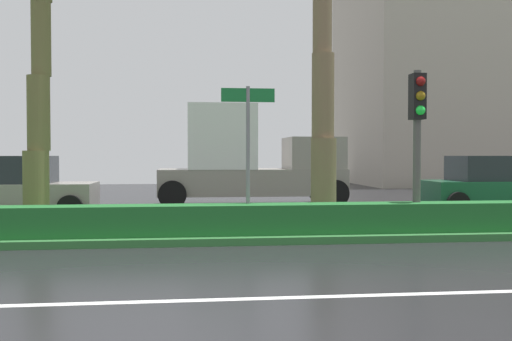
% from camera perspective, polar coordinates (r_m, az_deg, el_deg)
% --- Properties ---
extents(ground_plane, '(90.00, 42.00, 0.10)m').
position_cam_1_polar(ground_plane, '(13.95, -7.39, -5.85)').
color(ground_plane, black).
extents(near_lane_divider_stripe, '(81.00, 0.14, 0.01)m').
position_cam_1_polar(near_lane_divider_stripe, '(7.05, -8.22, -12.75)').
color(near_lane_divider_stripe, white).
rests_on(near_lane_divider_stripe, ground_plane).
extents(median_strip, '(85.50, 4.00, 0.15)m').
position_cam_1_polar(median_strip, '(12.94, -7.45, -5.87)').
color(median_strip, '#2D6B33').
rests_on(median_strip, ground_plane).
extents(median_hedge, '(76.50, 0.70, 0.60)m').
position_cam_1_polar(median_hedge, '(11.51, -7.57, -4.91)').
color(median_hedge, '#1E6028').
rests_on(median_hedge, median_strip).
extents(traffic_signal_median_right, '(0.28, 0.43, 3.37)m').
position_cam_1_polar(traffic_signal_median_right, '(12.51, 15.81, 4.83)').
color(traffic_signal_median_right, '#4C4C47').
rests_on(traffic_signal_median_right, median_strip).
extents(street_name_sign, '(1.10, 0.08, 3.00)m').
position_cam_1_polar(street_name_sign, '(11.73, -0.81, 3.19)').
color(street_name_sign, slate).
rests_on(street_name_sign, median_strip).
extents(car_in_traffic_leading, '(4.30, 2.02, 1.72)m').
position_cam_1_polar(car_in_traffic_leading, '(17.31, -22.98, -1.61)').
color(car_in_traffic_leading, gray).
rests_on(car_in_traffic_leading, ground_plane).
extents(box_truck_lead, '(6.40, 2.64, 3.46)m').
position_cam_1_polar(box_truck_lead, '(19.95, -0.69, 0.99)').
color(box_truck_lead, gray).
rests_on(box_truck_lead, ground_plane).
extents(car_in_traffic_second, '(4.30, 2.02, 1.72)m').
position_cam_1_polar(car_in_traffic_second, '(19.04, 22.63, -1.33)').
color(car_in_traffic_second, '#195133').
rests_on(car_in_traffic_second, ground_plane).
extents(building_far_right, '(19.39, 10.72, 14.55)m').
position_cam_1_polar(building_far_right, '(39.48, 23.57, 9.48)').
color(building_far_right, '#A89E8E').
rests_on(building_far_right, ground_plane).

